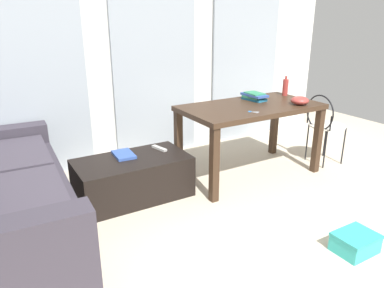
{
  "coord_description": "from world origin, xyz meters",
  "views": [
    {
      "loc": [
        -1.83,
        -1.0,
        1.62
      ],
      "look_at": [
        -0.09,
        1.93,
        0.42
      ],
      "focal_mm": 34.13,
      "sensor_mm": 36.0,
      "label": 1
    }
  ],
  "objects_px": {
    "tv_remote_primary": "(159,148)",
    "scissors": "(252,112)",
    "wire_chair": "(324,121)",
    "coffee_table": "(133,178)",
    "magazine": "(124,155)",
    "bottle_near": "(285,87)",
    "couch": "(2,201)",
    "book_stack": "(254,96)",
    "craft_table": "(250,115)",
    "bowl": "(300,100)",
    "shoebox": "(355,243)"
  },
  "relations": [
    {
      "from": "couch",
      "to": "shoebox",
      "type": "bearing_deg",
      "value": -35.23
    },
    {
      "from": "wire_chair",
      "to": "bottle_near",
      "type": "distance_m",
      "value": 0.57
    },
    {
      "from": "bottle_near",
      "to": "bowl",
      "type": "bearing_deg",
      "value": -115.33
    },
    {
      "from": "coffee_table",
      "to": "magazine",
      "type": "bearing_deg",
      "value": 109.15
    },
    {
      "from": "bottle_near",
      "to": "magazine",
      "type": "distance_m",
      "value": 2.0
    },
    {
      "from": "book_stack",
      "to": "magazine",
      "type": "distance_m",
      "value": 1.53
    },
    {
      "from": "bowl",
      "to": "magazine",
      "type": "xyz_separation_m",
      "value": [
        -1.75,
        0.46,
        -0.4
      ]
    },
    {
      "from": "bowl",
      "to": "wire_chair",
      "type": "bearing_deg",
      "value": 6.22
    },
    {
      "from": "book_stack",
      "to": "tv_remote_primary",
      "type": "height_order",
      "value": "book_stack"
    },
    {
      "from": "book_stack",
      "to": "scissors",
      "type": "bearing_deg",
      "value": -131.69
    },
    {
      "from": "tv_remote_primary",
      "to": "scissors",
      "type": "bearing_deg",
      "value": -43.2
    },
    {
      "from": "coffee_table",
      "to": "craft_table",
      "type": "bearing_deg",
      "value": -5.2
    },
    {
      "from": "bottle_near",
      "to": "shoebox",
      "type": "distance_m",
      "value": 2.03
    },
    {
      "from": "coffee_table",
      "to": "shoebox",
      "type": "xyz_separation_m",
      "value": [
        1.05,
        -1.61,
        -0.12
      ]
    },
    {
      "from": "craft_table",
      "to": "magazine",
      "type": "relative_size",
      "value": 5.5
    },
    {
      "from": "scissors",
      "to": "couch",
      "type": "bearing_deg",
      "value": 173.5
    },
    {
      "from": "couch",
      "to": "book_stack",
      "type": "distance_m",
      "value": 2.58
    },
    {
      "from": "book_stack",
      "to": "magazine",
      "type": "bearing_deg",
      "value": 177.53
    },
    {
      "from": "craft_table",
      "to": "book_stack",
      "type": "height_order",
      "value": "book_stack"
    },
    {
      "from": "couch",
      "to": "bowl",
      "type": "height_order",
      "value": "bowl"
    },
    {
      "from": "scissors",
      "to": "tv_remote_primary",
      "type": "height_order",
      "value": "scissors"
    },
    {
      "from": "bottle_near",
      "to": "shoebox",
      "type": "height_order",
      "value": "bottle_near"
    },
    {
      "from": "couch",
      "to": "book_stack",
      "type": "height_order",
      "value": "book_stack"
    },
    {
      "from": "magazine",
      "to": "shoebox",
      "type": "height_order",
      "value": "magazine"
    },
    {
      "from": "craft_table",
      "to": "shoebox",
      "type": "distance_m",
      "value": 1.62
    },
    {
      "from": "wire_chair",
      "to": "tv_remote_primary",
      "type": "bearing_deg",
      "value": 167.91
    },
    {
      "from": "coffee_table",
      "to": "bowl",
      "type": "distance_m",
      "value": 1.85
    },
    {
      "from": "coffee_table",
      "to": "scissors",
      "type": "bearing_deg",
      "value": -17.55
    },
    {
      "from": "scissors",
      "to": "bottle_near",
      "type": "bearing_deg",
      "value": 26.58
    },
    {
      "from": "tv_remote_primary",
      "to": "craft_table",
      "type": "bearing_deg",
      "value": -25.96
    },
    {
      "from": "craft_table",
      "to": "bowl",
      "type": "distance_m",
      "value": 0.52
    },
    {
      "from": "craft_table",
      "to": "bowl",
      "type": "relative_size",
      "value": 7.82
    },
    {
      "from": "tv_remote_primary",
      "to": "bowl",
      "type": "bearing_deg",
      "value": -31.37
    },
    {
      "from": "craft_table",
      "to": "magazine",
      "type": "xyz_separation_m",
      "value": [
        -1.31,
        0.22,
        -0.26
      ]
    },
    {
      "from": "book_stack",
      "to": "couch",
      "type": "bearing_deg",
      "value": -176.84
    },
    {
      "from": "bottle_near",
      "to": "shoebox",
      "type": "xyz_separation_m",
      "value": [
        -0.85,
        -1.67,
        -0.78
      ]
    },
    {
      "from": "craft_table",
      "to": "shoebox",
      "type": "bearing_deg",
      "value": -98.21
    },
    {
      "from": "coffee_table",
      "to": "tv_remote_primary",
      "type": "height_order",
      "value": "tv_remote_primary"
    },
    {
      "from": "bowl",
      "to": "tv_remote_primary",
      "type": "distance_m",
      "value": 1.51
    },
    {
      "from": "scissors",
      "to": "coffee_table",
      "type": "bearing_deg",
      "value": 162.45
    },
    {
      "from": "couch",
      "to": "craft_table",
      "type": "xyz_separation_m",
      "value": [
        2.36,
        -0.02,
        0.35
      ]
    },
    {
      "from": "magazine",
      "to": "bottle_near",
      "type": "bearing_deg",
      "value": 2.06
    },
    {
      "from": "bowl",
      "to": "shoebox",
      "type": "relative_size",
      "value": 0.61
    },
    {
      "from": "bowl",
      "to": "coffee_table",
      "type": "bearing_deg",
      "value": 168.32
    },
    {
      "from": "coffee_table",
      "to": "bowl",
      "type": "xyz_separation_m",
      "value": [
        1.71,
        -0.35,
        0.61
      ]
    },
    {
      "from": "bowl",
      "to": "book_stack",
      "type": "xyz_separation_m",
      "value": [
        -0.27,
        0.4,
        -0.0
      ]
    },
    {
      "from": "coffee_table",
      "to": "craft_table",
      "type": "xyz_separation_m",
      "value": [
        1.27,
        -0.12,
        0.46
      ]
    },
    {
      "from": "bottle_near",
      "to": "book_stack",
      "type": "relative_size",
      "value": 0.76
    },
    {
      "from": "wire_chair",
      "to": "tv_remote_primary",
      "type": "distance_m",
      "value": 1.9
    },
    {
      "from": "coffee_table",
      "to": "book_stack",
      "type": "relative_size",
      "value": 3.55
    }
  ]
}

